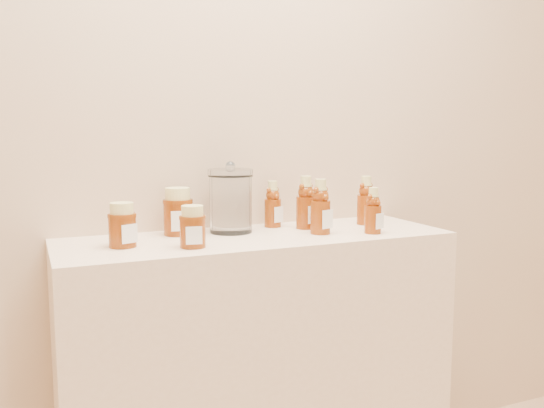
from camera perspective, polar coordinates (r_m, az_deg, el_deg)
name	(u,v)px	position (r m, az deg, el deg)	size (l,w,h in m)	color
wall_back	(234,91)	(1.93, -3.75, 11.14)	(3.50, 0.02, 2.70)	tan
display_table	(258,375)	(1.90, -1.39, -16.61)	(1.20, 0.40, 0.90)	beige
bear_bottle_back_left	(273,201)	(1.91, 0.07, 0.30)	(0.06, 0.06, 0.17)	#662608
bear_bottle_back_mid	(306,199)	(1.88, 3.37, 0.50)	(0.07, 0.07, 0.20)	#662608
bear_bottle_back_right	(366,197)	(1.99, 9.29, 0.68)	(0.06, 0.06, 0.19)	#662608
bear_bottle_front_left	(320,203)	(1.79, 4.83, 0.10)	(0.07, 0.07, 0.19)	#662608
bear_bottle_front_right	(373,208)	(1.82, 9.99, -0.35)	(0.06, 0.06, 0.16)	#662608
honey_jar_left	(122,225)	(1.64, -14.62, -2.01)	(0.08, 0.08, 0.12)	#662608
honey_jar_back	(178,211)	(1.80, -9.30, -0.72)	(0.09, 0.09, 0.15)	#662608
honey_jar_front	(193,226)	(1.60, -7.87, -2.22)	(0.07, 0.07, 0.12)	#662608
glass_canister	(231,198)	(1.81, -4.12, 0.58)	(0.14, 0.14, 0.22)	white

